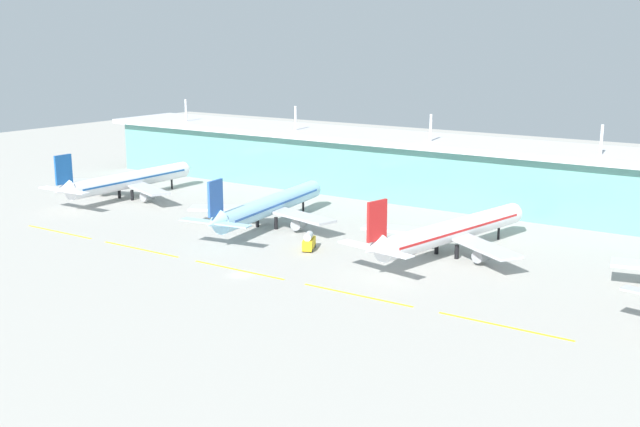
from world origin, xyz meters
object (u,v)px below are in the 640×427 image
(airliner_near_middle, at_px, (269,206))
(fuel_truck, at_px, (309,242))
(airliner_far_middle, at_px, (451,231))
(airliner_nearest, at_px, (128,180))

(airliner_near_middle, bearing_deg, fuel_truck, -30.53)
(airliner_near_middle, bearing_deg, airliner_far_middle, 1.80)
(airliner_near_middle, distance_m, airliner_far_middle, 58.17)
(airliner_nearest, relative_size, airliner_far_middle, 0.94)
(airliner_far_middle, xyz_separation_m, fuel_truck, (-33.44, -16.39, -4.19))
(airliner_far_middle, bearing_deg, fuel_truck, -153.89)
(airliner_nearest, xyz_separation_m, fuel_truck, (91.45, -20.28, -4.19))
(airliner_near_middle, xyz_separation_m, airliner_far_middle, (58.14, 1.82, 0.00))
(airliner_nearest, relative_size, airliner_near_middle, 0.96)
(airliner_nearest, distance_m, airliner_near_middle, 66.99)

